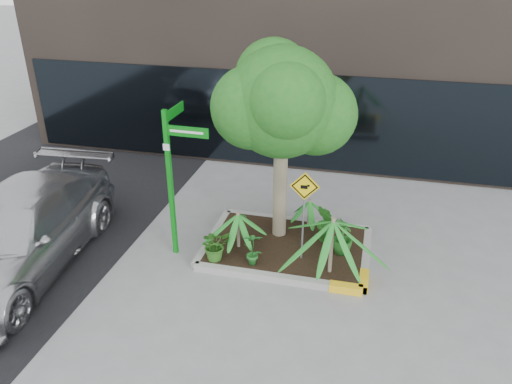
% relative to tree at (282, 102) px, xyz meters
% --- Properties ---
extents(ground, '(80.00, 80.00, 0.00)m').
position_rel_tree_xyz_m(ground, '(0.05, -0.71, -3.01)').
color(ground, gray).
rests_on(ground, ground).
extents(planter, '(3.35, 2.36, 0.15)m').
position_rel_tree_xyz_m(planter, '(0.28, -0.43, -2.90)').
color(planter, '#9E9E99').
rests_on(planter, ground).
extents(tree, '(2.74, 2.43, 4.12)m').
position_rel_tree_xyz_m(tree, '(0.00, 0.00, 0.00)').
color(tree, gray).
rests_on(tree, ground).
extents(palm_front, '(1.29, 1.29, 1.44)m').
position_rel_tree_xyz_m(palm_front, '(1.20, -1.15, -1.78)').
color(palm_front, gray).
rests_on(palm_front, ground).
extents(palm_left, '(0.88, 0.88, 0.98)m').
position_rel_tree_xyz_m(palm_left, '(-0.70, -0.71, -2.12)').
color(palm_left, gray).
rests_on(palm_left, ground).
extents(palm_back, '(0.70, 0.70, 0.78)m').
position_rel_tree_xyz_m(palm_back, '(0.56, 0.49, -2.28)').
color(palm_back, gray).
rests_on(palm_back, ground).
extents(parked_car, '(2.54, 5.39, 1.52)m').
position_rel_tree_xyz_m(parked_car, '(-4.63, -2.20, -2.25)').
color(parked_car, '#B4B4B9').
rests_on(parked_car, ground).
extents(shrub_a, '(0.81, 0.81, 0.63)m').
position_rel_tree_xyz_m(shrub_a, '(-1.01, -1.26, -2.54)').
color(shrub_a, '#2B611B').
rests_on(shrub_a, planter).
extents(shrub_b, '(0.45, 0.45, 0.72)m').
position_rel_tree_xyz_m(shrub_b, '(1.36, -0.44, -2.49)').
color(shrub_b, '#1D5A1B').
rests_on(shrub_b, planter).
extents(shrub_c, '(0.45, 0.45, 0.72)m').
position_rel_tree_xyz_m(shrub_c, '(-0.26, -1.26, -2.50)').
color(shrub_c, '#1E6221').
rests_on(shrub_c, planter).
extents(shrub_d, '(0.61, 0.61, 0.86)m').
position_rel_tree_xyz_m(shrub_d, '(1.00, -0.10, -2.43)').
color(shrub_d, '#23681E').
rests_on(shrub_d, planter).
extents(street_sign_post, '(0.89, 0.88, 3.02)m').
position_rel_tree_xyz_m(street_sign_post, '(-1.89, -0.95, -1.14)').
color(street_sign_post, '#0C8617').
rests_on(street_sign_post, ground).
extents(cattle_sign, '(0.56, 0.19, 1.81)m').
position_rel_tree_xyz_m(cattle_sign, '(0.61, -0.77, -1.63)').
color(cattle_sign, slate).
rests_on(cattle_sign, ground).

